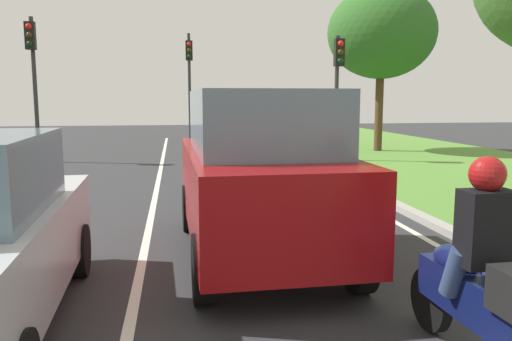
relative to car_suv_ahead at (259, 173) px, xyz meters
name	(u,v)px	position (x,y,z in m)	size (l,w,h in m)	color
ground_plane	(186,189)	(-0.88, 5.53, -1.17)	(60.00, 60.00, 0.00)	#2D2D30
lane_line_center	(157,189)	(-1.58, 5.53, -1.16)	(0.12, 32.00, 0.01)	silver
lane_line_right_edge	(329,185)	(2.72, 5.53, -1.16)	(0.12, 32.00, 0.01)	silver
grass_verge_right	(504,179)	(7.62, 5.53, -1.14)	(9.00, 48.00, 0.06)	#548433
curb_right	(348,182)	(3.22, 5.53, -1.11)	(0.24, 48.00, 0.12)	#9E9B93
car_suv_ahead	(259,173)	(0.00, 0.00, 0.00)	(2.04, 4.53, 2.28)	maroon
motorcycle	(483,305)	(1.25, -3.26, -0.60)	(0.41, 1.90, 1.01)	#0C143F
rider_person	(484,226)	(1.25, -3.21, 0.02)	(0.51, 0.41, 1.16)	black
traffic_light_near_right	(338,75)	(4.34, 9.94, 1.78)	(0.32, 0.50, 4.26)	#2D2D2D
traffic_light_overhead_left	(33,64)	(-5.77, 11.51, 2.15)	(0.32, 0.50, 4.87)	#2D2D2D
traffic_light_far_median	(189,71)	(-0.40, 17.64, 2.28)	(0.32, 0.50, 5.18)	#2D2D2D
tree_roadside_far	(382,33)	(7.03, 12.83, 3.57)	(4.25, 4.25, 6.56)	#4C331E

